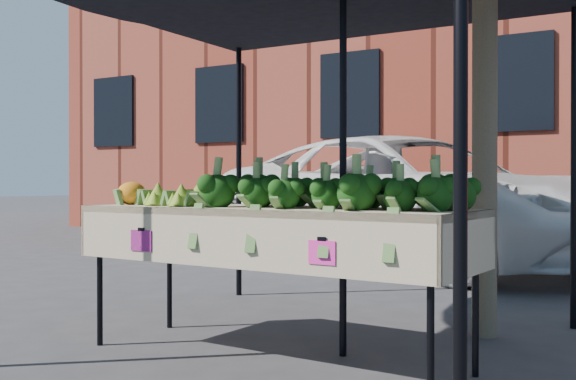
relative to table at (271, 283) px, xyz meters
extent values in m
plane|color=#333336|center=(0.24, 0.15, -0.45)|extent=(90.00, 90.00, 0.00)
cube|color=#C6B890|center=(0.00, 0.00, 0.00)|extent=(2.44, 0.95, 0.90)
cube|color=#F22D8C|center=(-0.66, -0.40, 0.25)|extent=(0.17, 0.01, 0.12)
cube|color=#EB2C9F|center=(0.59, -0.40, 0.25)|extent=(0.17, 0.01, 0.12)
ellipsoid|color=#15350E|center=(0.39, 0.03, 0.58)|extent=(1.60, 0.57, 0.26)
ellipsoid|color=#90B138|center=(-0.66, 0.04, 0.55)|extent=(0.43, 0.57, 0.20)
ellipsoid|color=orange|center=(-1.05, -0.05, 0.54)|extent=(0.20, 0.20, 0.18)
imported|color=white|center=(-1.00, 5.05, 2.56)|extent=(2.56, 3.19, 6.03)
cube|color=maroon|center=(-4.76, 12.15, 4.05)|extent=(12.00, 8.00, 9.00)
camera|label=1|loc=(2.09, -3.40, 0.59)|focal=42.25mm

